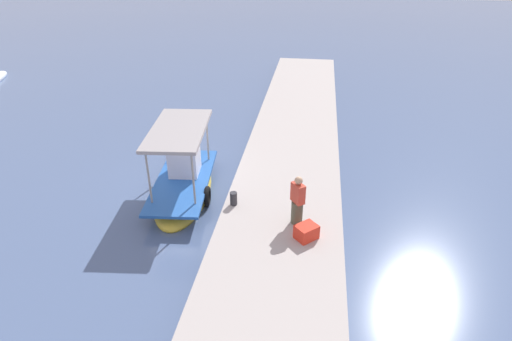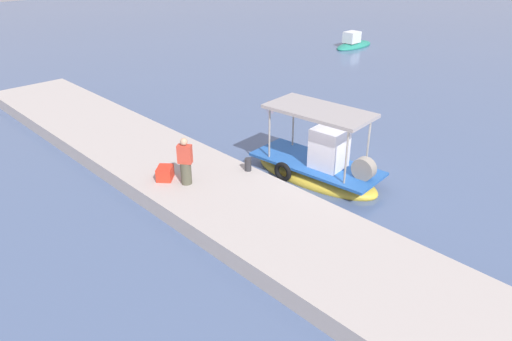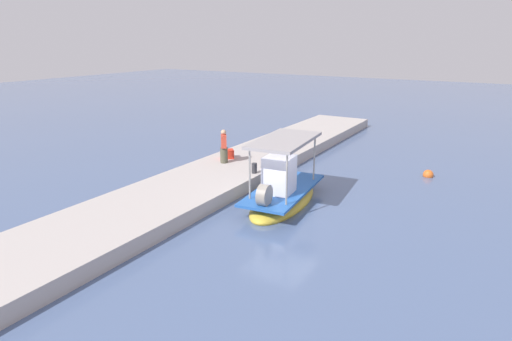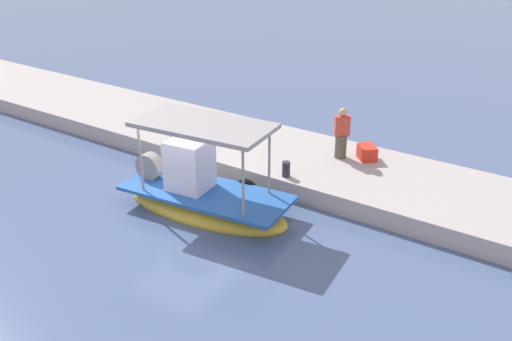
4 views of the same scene
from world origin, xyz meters
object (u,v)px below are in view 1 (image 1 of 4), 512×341
Objects in this scene: mooring_bollard at (234,199)px; cargo_crate at (306,232)px; fisherman_near_bollard at (297,202)px; main_fishing_boat at (184,181)px.

cargo_crate is (-1.48, -2.48, -0.01)m from mooring_bollard.
fisherman_near_bollard is 3.57× the size of mooring_bollard.
cargo_crate is at bearing -120.74° from mooring_bollard.
main_fishing_boat reaches higher than cargo_crate.
fisherman_near_bollard is 2.63× the size of cargo_crate.
mooring_bollard is 0.74× the size of cargo_crate.
cargo_crate is (-2.89, -4.65, 0.30)m from main_fishing_boat.
mooring_bollard is at bearing 59.26° from cargo_crate.
main_fishing_boat is 8.34× the size of cargo_crate.
fisherman_near_bollard is 0.98m from cargo_crate.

